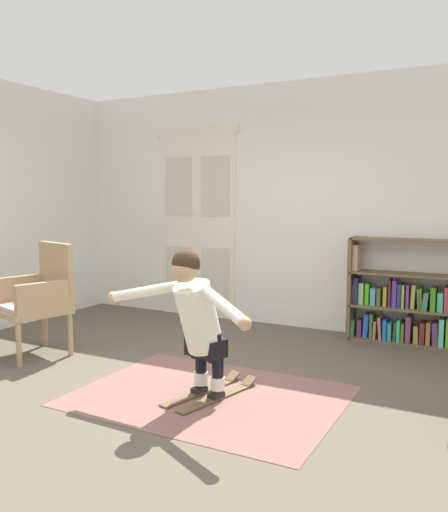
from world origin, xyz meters
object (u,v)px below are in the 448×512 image
(bookshelf, at_px, (435,307))
(person_skier, at_px, (196,314))
(skis_pair, at_px, (212,392))
(wicker_chair, at_px, (39,296))

(bookshelf, distance_m, person_skier, 2.85)
(bookshelf, distance_m, skis_pair, 2.70)
(person_skier, bearing_deg, wicker_chair, 170.10)
(wicker_chair, height_order, person_skier, person_skier)
(wicker_chair, relative_size, person_skier, 0.77)
(skis_pair, bearing_deg, bookshelf, 59.08)
(bookshelf, bearing_deg, skis_pair, -120.92)
(wicker_chair, height_order, skis_pair, wicker_chair)
(bookshelf, relative_size, person_skier, 1.23)
(skis_pair, height_order, person_skier, person_skier)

